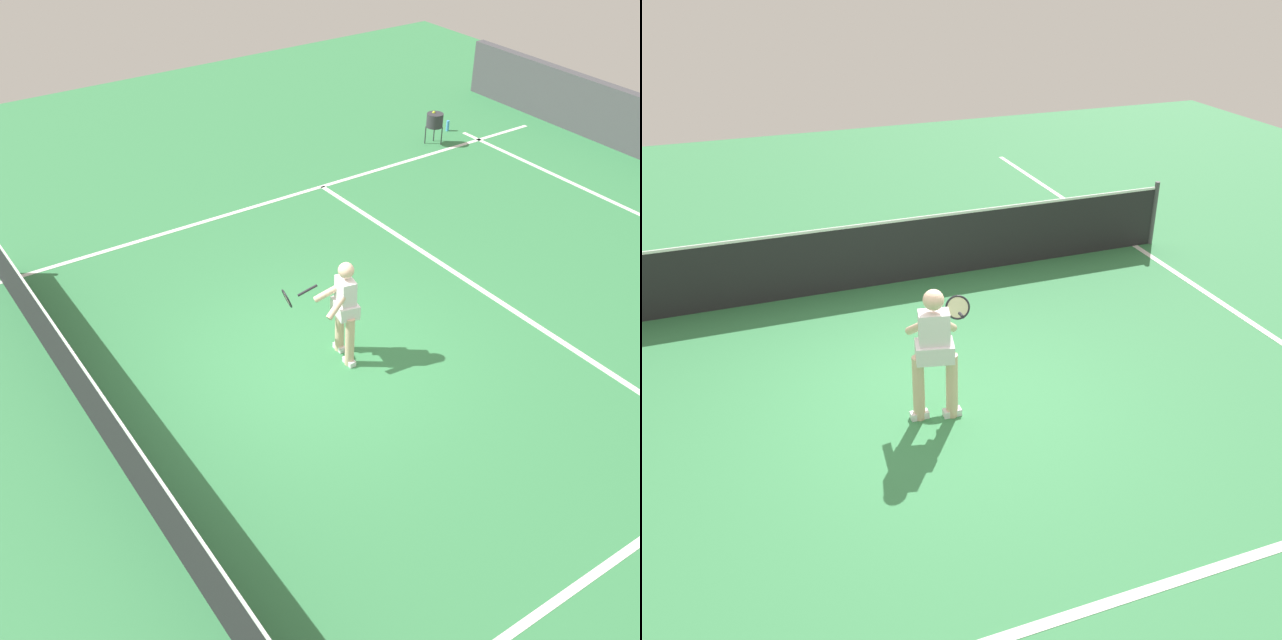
{
  "view_description": "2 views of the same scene",
  "coord_description": "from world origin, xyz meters",
  "views": [
    {
      "loc": [
        -7.23,
        4.86,
        6.89
      ],
      "look_at": [
        -0.38,
        0.23,
        1.02
      ],
      "focal_mm": 44.03,
      "sensor_mm": 36.0,
      "label": 1
    },
    {
      "loc": [
        -2.06,
        -6.43,
        4.67
      ],
      "look_at": [
        0.3,
        -0.02,
        0.96
      ],
      "focal_mm": 39.85,
      "sensor_mm": 36.0,
      "label": 2
    }
  ],
  "objects": [
    {
      "name": "ball_hopper",
      "position": [
        5.0,
        -6.45,
        0.55
      ],
      "size": [
        0.36,
        0.36,
        0.74
      ],
      "color": "#333338",
      "rests_on": "ground"
    },
    {
      "name": "ground_plane",
      "position": [
        0.0,
        0.0,
        0.0
      ],
      "size": [
        25.9,
        25.9,
        0.0
      ],
      "primitive_type": "plane",
      "color": "#38844C"
    },
    {
      "name": "court_net",
      "position": [
        0.0,
        3.11,
        0.51
      ],
      "size": [
        9.87,
        0.08,
        1.09
      ],
      "color": "#4C4C51",
      "rests_on": "ground"
    },
    {
      "name": "service_line_marking",
      "position": [
        0.0,
        -3.2,
        0.0
      ],
      "size": [
        9.19,
        0.1,
        0.01
      ],
      "primitive_type": "cube",
      "color": "white",
      "rests_on": "ground"
    },
    {
      "name": "sideline_left_marking",
      "position": [
        -4.6,
        0.0,
        0.0
      ],
      "size": [
        0.1,
        17.92,
        0.01
      ],
      "primitive_type": "cube",
      "color": "white",
      "rests_on": "ground"
    },
    {
      "name": "sideline_right_marking",
      "position": [
        4.6,
        0.0,
        0.0
      ],
      "size": [
        0.1,
        17.92,
        0.01
      ],
      "primitive_type": "cube",
      "color": "white",
      "rests_on": "ground"
    },
    {
      "name": "water_bottle",
      "position": [
        5.4,
        -7.23,
        0.12
      ],
      "size": [
        0.07,
        0.07,
        0.24
      ],
      "primitive_type": "cylinder",
      "color": "#4C9EE5",
      "rests_on": "ground"
    },
    {
      "name": "tennis_player",
      "position": [
        -0.12,
        -0.33,
        0.85
      ],
      "size": [
        0.91,
        0.9,
        1.55
      ],
      "color": "beige",
      "rests_on": "ground"
    }
  ]
}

